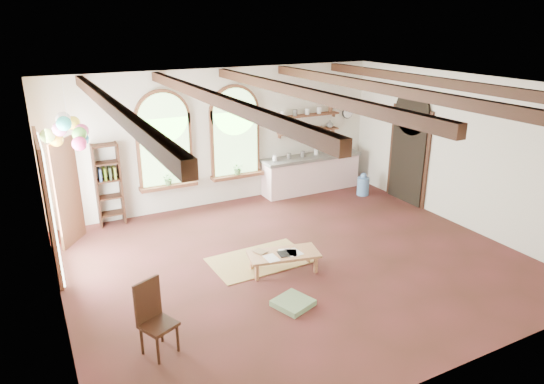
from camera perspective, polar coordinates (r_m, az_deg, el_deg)
floor at (r=9.10m, az=2.83°, el=-8.01°), size 8.00×8.00×0.00m
ceiling_beams at (r=8.14m, az=3.20°, el=11.69°), size 6.20×6.80×0.18m
window_left at (r=11.02m, az=-12.52°, el=5.59°), size 1.30×0.28×2.20m
window_right at (r=11.56m, az=-4.34°, el=6.65°), size 1.30×0.28×2.20m
left_doorway at (r=9.26m, az=-24.84°, el=-1.62°), size 0.10×1.90×2.50m
right_doorway at (r=12.08m, az=15.68°, el=3.93°), size 0.10×1.30×2.40m
kitchen_counter at (r=12.57m, az=4.61°, el=2.25°), size 2.68×0.62×0.94m
wall_shelf_lower at (r=12.44m, az=4.30°, el=7.19°), size 1.70×0.24×0.04m
wall_shelf_upper at (r=12.36m, az=4.35°, el=9.01°), size 1.70×0.24×0.04m
wall_clock at (r=13.11m, az=8.90°, el=9.22°), size 0.32×0.04×0.32m
bookshelf at (r=10.87m, az=-18.68°, el=0.79°), size 0.53×0.32×1.80m
coffee_table at (r=8.59m, az=1.37°, el=-7.43°), size 1.33×0.82×0.35m
side_chair at (r=6.87m, az=-13.26°, el=-15.82°), size 0.54×0.54×1.03m
floor_mat at (r=9.08m, az=-1.44°, el=-8.01°), size 1.83×1.17×0.02m
floor_cushion at (r=7.77m, az=2.49°, el=-12.91°), size 0.67×0.67×0.09m
water_jug_a at (r=13.33m, az=9.21°, el=1.98°), size 0.28×0.28×0.54m
water_jug_b at (r=12.49m, az=10.67°, el=0.77°), size 0.30×0.30×0.59m
balloon_cluster at (r=9.46m, az=-22.80°, el=6.55°), size 0.84×0.95×1.16m
table_book at (r=8.54m, az=-1.80°, el=-7.21°), size 0.24×0.29×0.02m
tablet at (r=8.53m, az=1.36°, el=-7.29°), size 0.21×0.27×0.01m
potted_plant_left at (r=11.13m, az=-12.08°, el=1.57°), size 0.27×0.23×0.30m
potted_plant_right at (r=11.66m, az=-4.04°, el=2.80°), size 0.27×0.23×0.30m
shelf_cup_a at (r=12.05m, az=1.25°, el=7.18°), size 0.12×0.10×0.10m
shelf_cup_b at (r=12.22m, az=2.70°, el=7.32°), size 0.10×0.10×0.09m
shelf_bowl_a at (r=12.40m, az=4.11°, el=7.38°), size 0.22×0.22×0.05m
shelf_bowl_b at (r=12.58m, az=5.48°, el=7.54°), size 0.20×0.20×0.06m
shelf_vase at (r=12.76m, az=6.83°, el=7.96°), size 0.18×0.18×0.19m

